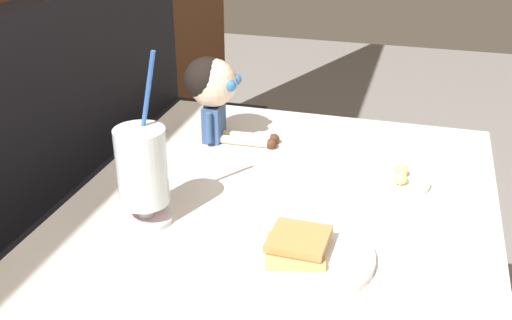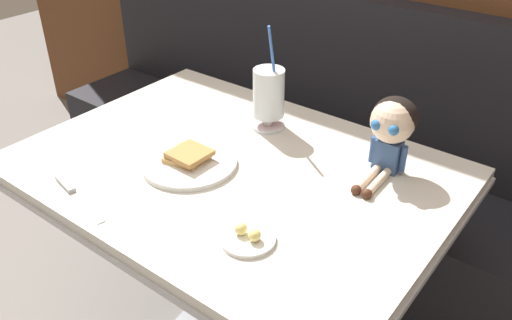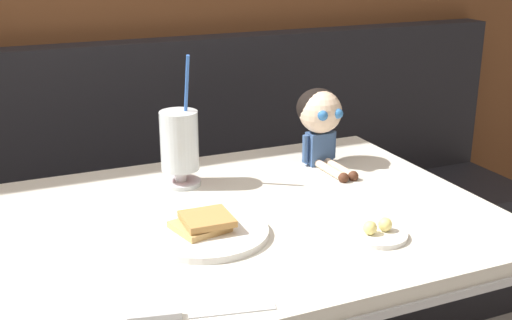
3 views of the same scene
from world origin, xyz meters
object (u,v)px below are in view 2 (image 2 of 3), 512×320
object	(u,v)px
butter_saucer	(248,237)
seated_doll	(392,125)
butter_knife	(71,190)
toast_plate	(189,161)
milkshake_glass	(269,96)

from	to	relation	value
butter_saucer	seated_doll	size ratio (longest dim) A/B	0.55
butter_saucer	butter_knife	bearing A→B (deg)	-165.17
toast_plate	butter_knife	world-z (taller)	toast_plate
toast_plate	seated_doll	xyz separation A→B (m)	(0.42, 0.29, 0.12)
butter_saucer	seated_doll	world-z (taller)	seated_doll
toast_plate	butter_knife	bearing A→B (deg)	-118.38
butter_saucer	seated_doll	bearing A→B (deg)	76.04
milkshake_glass	butter_saucer	distance (m)	0.52
toast_plate	seated_doll	distance (m)	0.52
toast_plate	milkshake_glass	size ratio (longest dim) A/B	0.80
milkshake_glass	toast_plate	bearing A→B (deg)	-98.09
toast_plate	butter_saucer	xyz separation A→B (m)	(0.31, -0.14, -0.00)
milkshake_glass	seated_doll	size ratio (longest dim) A/B	1.43
milkshake_glass	seated_doll	distance (m)	0.38
milkshake_glass	butter_knife	size ratio (longest dim) A/B	1.35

